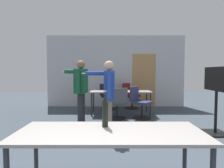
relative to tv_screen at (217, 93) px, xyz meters
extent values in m
cube|color=#BCBCC1|center=(-2.13, 3.52, 0.49)|extent=(5.35, 0.10, 2.76)
cube|color=#AD7F4C|center=(-1.03, 3.46, 0.13)|extent=(0.90, 0.02, 2.05)
cube|color=gray|center=(-2.29, -2.28, -0.17)|extent=(1.93, 0.79, 0.03)
cylinder|color=#2D2D33|center=(-3.19, -1.94, -0.54)|extent=(0.05, 0.05, 0.71)
cylinder|color=#2D2D33|center=(-1.39, -1.94, -0.54)|extent=(0.05, 0.05, 0.71)
cube|color=gray|center=(-2.00, 2.10, -0.17)|extent=(1.93, 0.79, 0.03)
cylinder|color=#2D2D33|center=(-2.90, 1.77, -0.54)|extent=(0.05, 0.05, 0.71)
cylinder|color=#2D2D33|center=(-1.09, 1.77, -0.54)|extent=(0.05, 0.05, 0.71)
cylinder|color=#2D2D33|center=(-2.90, 2.44, -0.54)|extent=(0.05, 0.05, 0.71)
cylinder|color=#2D2D33|center=(-1.09, 2.44, -0.54)|extent=(0.05, 0.05, 0.71)
cube|color=black|center=(0.00, 0.00, -0.88)|extent=(0.44, 0.56, 0.03)
cylinder|color=black|center=(0.00, 0.00, -0.41)|extent=(0.06, 0.06, 0.91)
cube|color=black|center=(0.00, 0.00, 0.31)|extent=(0.04, 1.08, 0.53)
cube|color=#192342|center=(0.02, 0.00, 0.31)|extent=(0.01, 0.99, 0.47)
cylinder|color=slate|center=(-2.33, -0.11, -0.51)|extent=(0.12, 0.12, 0.77)
cylinder|color=slate|center=(-2.34, 0.06, -0.51)|extent=(0.12, 0.12, 0.77)
cube|color=#23429E|center=(-2.33, -0.02, 0.18)|extent=(0.24, 0.41, 0.61)
sphere|color=#DBAD89|center=(-2.33, -0.02, 0.59)|extent=(0.21, 0.21, 0.21)
cylinder|color=#23429E|center=(-2.33, -0.27, 0.16)|extent=(0.10, 0.10, 0.53)
cylinder|color=#23429E|center=(-2.60, 0.22, 0.43)|extent=(0.53, 0.11, 0.10)
cube|color=white|center=(-2.90, 0.21, 0.43)|extent=(0.12, 0.04, 0.03)
cylinder|color=#28282D|center=(-3.10, 0.83, -0.49)|extent=(0.14, 0.14, 0.80)
cylinder|color=#28282D|center=(-3.07, 1.03, -0.49)|extent=(0.14, 0.14, 0.80)
cube|color=#195633|center=(-3.09, 0.93, 0.22)|extent=(0.32, 0.50, 0.63)
sphere|color=#936B4C|center=(-3.09, 0.93, 0.65)|extent=(0.22, 0.22, 0.22)
cylinder|color=#195633|center=(-3.12, 0.64, 0.20)|extent=(0.11, 0.11, 0.55)
cylinder|color=#195633|center=(-3.32, 1.25, 0.47)|extent=(0.56, 0.18, 0.11)
cube|color=white|center=(-3.62, 1.29, 0.47)|extent=(0.12, 0.05, 0.03)
cylinder|color=black|center=(-2.13, 1.43, -0.88)|extent=(0.52, 0.52, 0.03)
cylinder|color=black|center=(-2.13, 1.43, -0.68)|extent=(0.06, 0.06, 0.38)
cube|color=#4C4C51|center=(-2.13, 1.43, -0.45)|extent=(0.58, 0.58, 0.08)
cube|color=#4C4C51|center=(-2.05, 1.18, -0.20)|extent=(0.43, 0.20, 0.42)
cylinder|color=black|center=(-1.53, 3.03, -0.88)|extent=(0.52, 0.52, 0.03)
cylinder|color=black|center=(-1.53, 3.03, -0.66)|extent=(0.06, 0.06, 0.40)
cube|color=maroon|center=(-1.53, 3.03, -0.42)|extent=(0.65, 0.65, 0.08)
cube|color=maroon|center=(-1.73, 3.19, -0.17)|extent=(0.32, 0.38, 0.42)
cylinder|color=black|center=(-2.36, 2.90, -0.88)|extent=(0.52, 0.52, 0.03)
cylinder|color=black|center=(-2.36, 2.90, -0.67)|extent=(0.06, 0.06, 0.40)
cube|color=black|center=(-2.36, 2.90, -0.43)|extent=(0.65, 0.65, 0.08)
cube|color=black|center=(-2.56, 2.74, -0.18)|extent=(0.31, 0.38, 0.42)
cylinder|color=black|center=(-1.39, 1.45, -0.88)|extent=(0.52, 0.52, 0.03)
cylinder|color=black|center=(-1.39, 1.45, -0.67)|extent=(0.06, 0.06, 0.39)
cube|color=navy|center=(-1.39, 1.45, -0.43)|extent=(0.64, 0.64, 0.08)
cube|color=navy|center=(-1.60, 1.60, -0.18)|extent=(0.31, 0.39, 0.42)
cylinder|color=black|center=(-2.35, -2.11, -0.02)|extent=(0.07, 0.07, 0.27)
cone|color=black|center=(-2.35, -2.11, 0.18)|extent=(0.06, 0.06, 0.12)
cylinder|color=gold|center=(-2.35, -2.11, 0.24)|extent=(0.03, 0.03, 0.01)
camera|label=1|loc=(-2.27, -4.31, 0.46)|focal=32.00mm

